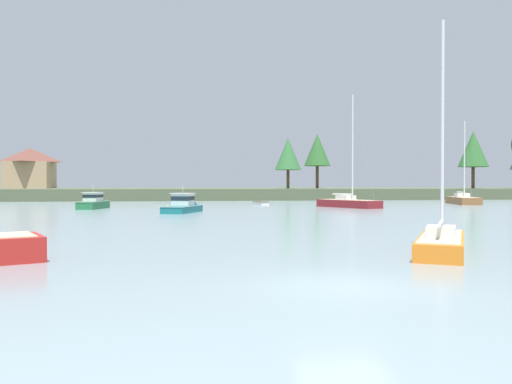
{
  "coord_description": "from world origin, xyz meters",
  "views": [
    {
      "loc": [
        -4.2,
        -13.18,
        2.67
      ],
      "look_at": [
        3.82,
        43.82,
        1.9
      ],
      "focal_mm": 36.15,
      "sensor_mm": 36.0,
      "label": 1
    }
  ],
  "objects_px": {
    "sailboat_orange": "(441,247)",
    "mooring_buoy_yellow": "(168,207)",
    "cruiser_green": "(95,205)",
    "cruiser_teal": "(185,208)",
    "sailboat_wood": "(463,202)",
    "dinghy_white": "(261,204)",
    "sailboat_maroon": "(348,205)"
  },
  "relations": [
    {
      "from": "sailboat_maroon",
      "to": "sailboat_orange",
      "type": "distance_m",
      "value": 41.45
    },
    {
      "from": "sailboat_wood",
      "to": "sailboat_orange",
      "type": "bearing_deg",
      "value": -120.7
    },
    {
      "from": "cruiser_green",
      "to": "sailboat_orange",
      "type": "xyz_separation_m",
      "value": [
        20.12,
        -41.66,
        -0.23
      ]
    },
    {
      "from": "sailboat_orange",
      "to": "cruiser_teal",
      "type": "bearing_deg",
      "value": 107.21
    },
    {
      "from": "cruiser_green",
      "to": "dinghy_white",
      "type": "distance_m",
      "value": 22.37
    },
    {
      "from": "cruiser_green",
      "to": "cruiser_teal",
      "type": "height_order",
      "value": "cruiser_teal"
    },
    {
      "from": "dinghy_white",
      "to": "sailboat_maroon",
      "type": "bearing_deg",
      "value": -48.47
    },
    {
      "from": "sailboat_wood",
      "to": "mooring_buoy_yellow",
      "type": "height_order",
      "value": "sailboat_wood"
    },
    {
      "from": "sailboat_wood",
      "to": "sailboat_maroon",
      "type": "height_order",
      "value": "sailboat_maroon"
    },
    {
      "from": "cruiser_teal",
      "to": "dinghy_white",
      "type": "height_order",
      "value": "cruiser_teal"
    },
    {
      "from": "dinghy_white",
      "to": "sailboat_orange",
      "type": "relative_size",
      "value": 0.34
    },
    {
      "from": "sailboat_maroon",
      "to": "sailboat_orange",
      "type": "relative_size",
      "value": 1.43
    },
    {
      "from": "cruiser_teal",
      "to": "cruiser_green",
      "type": "bearing_deg",
      "value": 136.8
    },
    {
      "from": "cruiser_teal",
      "to": "mooring_buoy_yellow",
      "type": "height_order",
      "value": "cruiser_teal"
    },
    {
      "from": "cruiser_green",
      "to": "cruiser_teal",
      "type": "xyz_separation_m",
      "value": [
        10.17,
        -9.55,
        -0.04
      ]
    },
    {
      "from": "dinghy_white",
      "to": "sailboat_orange",
      "type": "xyz_separation_m",
      "value": [
        -0.39,
        -50.58,
        0.06
      ]
    },
    {
      "from": "cruiser_green",
      "to": "cruiser_teal",
      "type": "bearing_deg",
      "value": -43.2
    },
    {
      "from": "mooring_buoy_yellow",
      "to": "sailboat_wood",
      "type": "bearing_deg",
      "value": 8.15
    },
    {
      "from": "sailboat_orange",
      "to": "cruiser_green",
      "type": "bearing_deg",
      "value": 115.78
    },
    {
      "from": "sailboat_wood",
      "to": "dinghy_white",
      "type": "xyz_separation_m",
      "value": [
        -28.7,
        1.58,
        -0.12
      ]
    },
    {
      "from": "sailboat_wood",
      "to": "sailboat_maroon",
      "type": "xyz_separation_m",
      "value": [
        -19.65,
        -8.64,
        0.01
      ]
    },
    {
      "from": "sailboat_orange",
      "to": "mooring_buoy_yellow",
      "type": "xyz_separation_m",
      "value": [
        -11.97,
        43.12,
        -0.14
      ]
    },
    {
      "from": "cruiser_green",
      "to": "sailboat_maroon",
      "type": "relative_size",
      "value": 0.48
    },
    {
      "from": "cruiser_teal",
      "to": "dinghy_white",
      "type": "distance_m",
      "value": 21.17
    },
    {
      "from": "cruiser_green",
      "to": "sailboat_maroon",
      "type": "distance_m",
      "value": 29.59
    },
    {
      "from": "cruiser_green",
      "to": "sailboat_wood",
      "type": "height_order",
      "value": "sailboat_wood"
    },
    {
      "from": "cruiser_teal",
      "to": "sailboat_orange",
      "type": "relative_size",
      "value": 0.71
    },
    {
      "from": "sailboat_wood",
      "to": "dinghy_white",
      "type": "height_order",
      "value": "sailboat_wood"
    },
    {
      "from": "cruiser_teal",
      "to": "sailboat_wood",
      "type": "relative_size",
      "value": 0.57
    },
    {
      "from": "dinghy_white",
      "to": "cruiser_teal",
      "type": "bearing_deg",
      "value": -119.25
    },
    {
      "from": "cruiser_teal",
      "to": "sailboat_maroon",
      "type": "distance_m",
      "value": 21.07
    },
    {
      "from": "cruiser_teal",
      "to": "sailboat_maroon",
      "type": "height_order",
      "value": "sailboat_maroon"
    }
  ]
}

